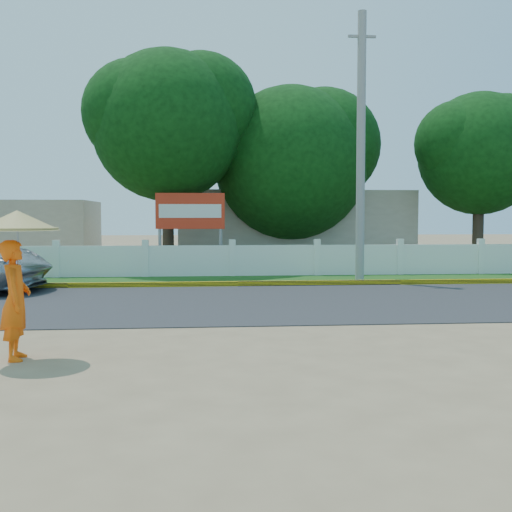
# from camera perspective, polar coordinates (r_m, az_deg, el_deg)

# --- Properties ---
(ground) EXTENTS (120.00, 120.00, 0.00)m
(ground) POSITION_cam_1_polar(r_m,az_deg,el_deg) (11.37, 0.92, -7.18)
(ground) COLOR #9E8460
(ground) RESTS_ON ground
(road) EXTENTS (60.00, 7.00, 0.02)m
(road) POSITION_cam_1_polar(r_m,az_deg,el_deg) (15.80, -0.82, -4.11)
(road) COLOR #38383A
(road) RESTS_ON ground
(grass_verge) EXTENTS (60.00, 3.50, 0.03)m
(grass_verge) POSITION_cam_1_polar(r_m,az_deg,el_deg) (21.00, -1.91, -2.18)
(grass_verge) COLOR #2D601E
(grass_verge) RESTS_ON ground
(curb) EXTENTS (40.00, 0.18, 0.16)m
(curb) POSITION_cam_1_polar(r_m,az_deg,el_deg) (19.31, -1.62, -2.49)
(curb) COLOR yellow
(curb) RESTS_ON ground
(fence) EXTENTS (40.00, 0.10, 1.10)m
(fence) POSITION_cam_1_polar(r_m,az_deg,el_deg) (22.40, -2.12, -0.44)
(fence) COLOR silver
(fence) RESTS_ON ground
(building_near) EXTENTS (10.00, 6.00, 3.20)m
(building_near) POSITION_cam_1_polar(r_m,az_deg,el_deg) (29.41, 3.01, 2.57)
(building_near) COLOR #B7AD99
(building_near) RESTS_ON ground
(building_far) EXTENTS (8.00, 5.00, 2.80)m
(building_far) POSITION_cam_1_polar(r_m,az_deg,el_deg) (31.38, -21.50, 2.02)
(building_far) COLOR #B7AD99
(building_far) RESTS_ON ground
(utility_pole) EXTENTS (0.28, 0.28, 8.63)m
(utility_pole) POSITION_cam_1_polar(r_m,az_deg,el_deg) (21.17, 9.30, 9.48)
(utility_pole) COLOR gray
(utility_pole) RESTS_ON ground
(monk_with_parasol) EXTENTS (1.21, 1.21, 2.21)m
(monk_with_parasol) POSITION_cam_1_polar(r_m,az_deg,el_deg) (10.05, -20.53, -0.56)
(monk_with_parasol) COLOR #FB5B0D
(monk_with_parasol) RESTS_ON ground
(billboard) EXTENTS (2.50, 0.13, 2.95)m
(billboard) POSITION_cam_1_polar(r_m,az_deg,el_deg) (23.41, -5.87, 3.61)
(billboard) COLOR gray
(billboard) RESTS_ON ground
(tree_row) EXTENTS (34.62, 7.53, 8.78)m
(tree_row) POSITION_cam_1_polar(r_m,az_deg,el_deg) (26.10, 5.22, 9.79)
(tree_row) COLOR #473828
(tree_row) RESTS_ON ground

